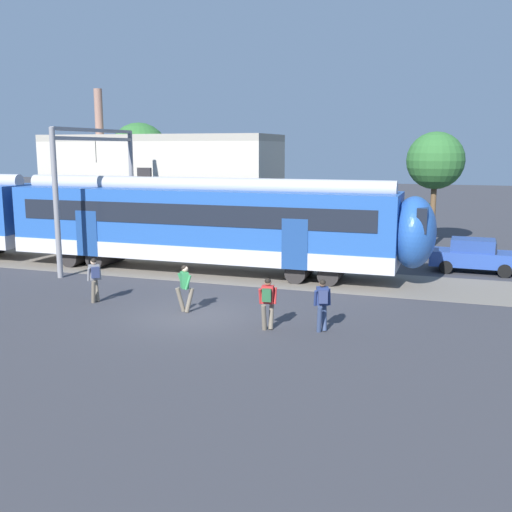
% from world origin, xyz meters
% --- Properties ---
extents(ground_plane, '(160.00, 160.00, 0.00)m').
position_xyz_m(ground_plane, '(0.00, 0.00, 0.00)').
color(ground_plane, '#38383D').
extents(track_bed, '(80.00, 4.40, 0.01)m').
position_xyz_m(track_bed, '(-13.84, 6.85, 0.01)').
color(track_bed, slate).
rests_on(track_bed, ground).
extents(pedestrian_grey, '(0.51, 0.67, 1.67)m').
position_xyz_m(pedestrian_grey, '(-4.18, 0.43, 0.99)').
color(pedestrian_grey, '#6B6051').
rests_on(pedestrian_grey, ground).
extents(pedestrian_green, '(0.71, 0.48, 1.67)m').
position_xyz_m(pedestrian_green, '(-0.47, 0.29, 0.96)').
color(pedestrian_green, '#6B6051').
rests_on(pedestrian_green, ground).
extents(pedestrian_red, '(0.54, 0.67, 1.67)m').
position_xyz_m(pedestrian_red, '(2.88, -0.79, 0.99)').
color(pedestrian_red, '#6B6051').
rests_on(pedestrian_red, ground).
extents(pedestrian_navy, '(0.53, 0.71, 1.67)m').
position_xyz_m(pedestrian_navy, '(4.54, -0.43, 0.99)').
color(pedestrian_navy, navy).
rests_on(pedestrian_navy, ground).
extents(parked_car_blue, '(4.05, 1.86, 1.54)m').
position_xyz_m(parked_car_blue, '(9.24, 10.68, 0.78)').
color(parked_car_blue, '#284799').
rests_on(parked_car_blue, ground).
extents(catenary_gantry, '(0.24, 6.64, 6.53)m').
position_xyz_m(catenary_gantry, '(-8.10, 6.85, 4.31)').
color(catenary_gantry, gray).
rests_on(catenary_gantry, ground).
extents(background_building, '(14.02, 5.00, 9.20)m').
position_xyz_m(background_building, '(-8.72, 14.68, 3.21)').
color(background_building, beige).
rests_on(background_building, ground).
extents(street_tree_right, '(3.23, 3.23, 6.55)m').
position_xyz_m(street_tree_right, '(7.03, 17.52, 4.90)').
color(street_tree_right, brown).
rests_on(street_tree_right, ground).
extents(street_tree_left, '(3.80, 3.80, 7.25)m').
position_xyz_m(street_tree_left, '(-11.43, 16.88, 5.32)').
color(street_tree_left, brown).
rests_on(street_tree_left, ground).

